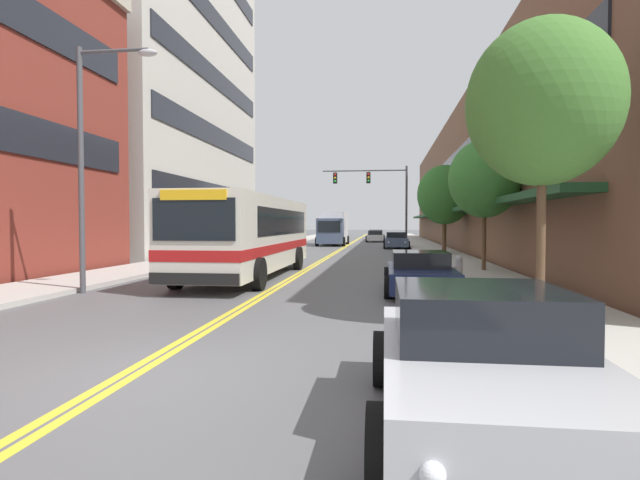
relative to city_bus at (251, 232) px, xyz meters
name	(u,v)px	position (x,y,z in m)	size (l,w,h in m)	color
ground_plane	(345,247)	(1.70, 24.73, -1.69)	(240.00, 240.00, 0.00)	#565659
sidewalk_left	(267,246)	(-5.27, 24.73, -1.62)	(2.93, 106.00, 0.14)	#B2ADA5
sidewalk_right	(427,246)	(8.66, 24.73, -1.62)	(2.93, 106.00, 0.14)	#B2ADA5
centre_line	(345,247)	(1.70, 24.73, -1.69)	(0.34, 106.00, 0.01)	yellow
office_tower_left	(136,53)	(-12.97, 16.26, 12.83)	(12.08, 21.92, 29.04)	#BCB7AD
storefront_row_right	(496,183)	(14.36, 24.73, 3.71)	(9.10, 68.00, 10.81)	brown
city_bus	(251,232)	(0.00, 0.00, 0.00)	(2.93, 11.35, 2.98)	silver
car_black_parked_left_near	(284,242)	(-2.67, 19.67, -1.08)	(1.99, 4.57, 1.31)	black
car_silver_parked_right_foreground	(481,365)	(6.02, -13.59, -1.05)	(2.15, 4.17, 1.39)	#B7B7BC
car_slate_blue_parked_right_mid	(396,241)	(6.05, 22.98, -1.07)	(2.09, 4.81, 1.33)	#475675
car_navy_parked_right_far	(420,273)	(6.14, -3.64, -1.13)	(2.12, 4.56, 1.19)	#19234C
car_white_moving_lead	(375,236)	(4.10, 37.06, -1.10)	(2.07, 4.16, 1.26)	white
car_champagne_moving_second	(376,235)	(4.02, 44.30, -1.11)	(2.14, 4.53, 1.25)	beige
box_truck	(333,228)	(0.31, 27.97, -0.12)	(2.65, 6.75, 3.07)	#475675
traffic_signal_mast	(378,189)	(4.51, 23.58, 3.20)	(7.11, 0.38, 6.82)	#47474C
street_lamp_left_near	(93,145)	(-3.23, -5.16, 2.59)	(2.43, 0.28, 7.07)	#47474C
street_tree_right_near	(543,104)	(8.13, -8.33, 2.67)	(2.92, 2.92, 5.83)	brown
street_tree_right_mid	(485,179)	(9.09, 2.29, 2.15)	(2.88, 2.88, 5.28)	brown
street_tree_right_far	(445,195)	(8.99, 14.92, 2.22)	(3.54, 3.54, 5.72)	brown
fire_hydrant	(459,267)	(7.64, -0.87, -1.16)	(0.35, 0.27, 0.78)	#B7B7BC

